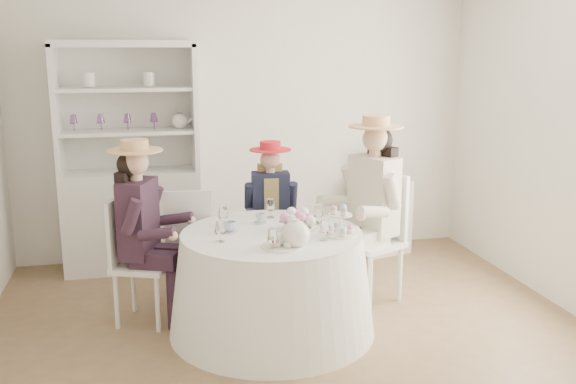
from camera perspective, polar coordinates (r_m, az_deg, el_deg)
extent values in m
plane|color=brown|center=(4.84, 0.26, -12.48)|extent=(4.50, 4.50, 0.00)
plane|color=white|center=(6.38, -3.73, 6.35)|extent=(4.50, 0.00, 4.50)
plane|color=white|center=(2.57, 10.27, -3.66)|extent=(4.50, 0.00, 4.50)
cone|color=white|center=(4.76, -1.43, -8.10)|extent=(1.52, 1.52, 0.74)
cylinder|color=white|center=(4.64, -1.46, -3.73)|extent=(1.32, 1.32, 0.02)
cube|color=silver|center=(6.22, -13.61, -2.41)|extent=(1.28, 0.53, 0.94)
cube|color=silver|center=(6.25, -14.09, 7.38)|extent=(1.25, 0.10, 1.15)
cube|color=silver|center=(6.01, -14.43, 12.65)|extent=(1.28, 0.53, 0.06)
cube|color=silver|center=(6.09, -19.87, 6.86)|extent=(0.07, 0.47, 1.15)
cube|color=silver|center=(6.05, -8.35, 7.46)|extent=(0.07, 0.47, 1.15)
cube|color=silver|center=(6.06, -14.02, 5.23)|extent=(1.19, 0.48, 0.03)
cube|color=silver|center=(6.03, -14.22, 8.88)|extent=(1.19, 0.48, 0.03)
sphere|color=white|center=(6.06, -9.59, 6.23)|extent=(0.15, 0.15, 0.15)
cube|color=silver|center=(6.66, 8.11, -2.02)|extent=(0.59, 0.59, 0.75)
cylinder|color=black|center=(6.55, 8.25, 2.30)|extent=(0.33, 0.33, 0.27)
cube|color=silver|center=(5.00, -12.73, -6.39)|extent=(0.52, 0.52, 0.04)
cylinder|color=silver|center=(4.88, -11.53, -9.69)|extent=(0.04, 0.04, 0.44)
cylinder|color=silver|center=(5.16, -10.27, -8.37)|extent=(0.04, 0.04, 0.44)
cylinder|color=silver|center=(5.00, -15.01, -9.32)|extent=(0.04, 0.04, 0.44)
cylinder|color=silver|center=(5.27, -13.58, -8.07)|extent=(0.04, 0.04, 0.44)
cube|color=silver|center=(4.98, -14.80, -3.30)|extent=(0.17, 0.36, 0.50)
cube|color=black|center=(4.90, -13.15, -2.28)|extent=(0.32, 0.41, 0.58)
cube|color=black|center=(4.85, -11.84, -5.95)|extent=(0.36, 0.25, 0.12)
cylinder|color=black|center=(4.91, -10.13, -9.38)|extent=(0.10, 0.10, 0.46)
cylinder|color=black|center=(4.68, -13.70, -2.13)|extent=(0.19, 0.15, 0.28)
cube|color=black|center=(5.01, -11.11, -5.30)|extent=(0.36, 0.25, 0.12)
cylinder|color=black|center=(5.06, -9.46, -8.64)|extent=(0.10, 0.10, 0.46)
cylinder|color=black|center=(5.05, -11.89, -0.94)|extent=(0.19, 0.15, 0.28)
cylinder|color=#D8A889|center=(4.83, -13.34, 1.27)|extent=(0.09, 0.09, 0.08)
sphere|color=#D8A889|center=(4.81, -13.41, 2.56)|extent=(0.19, 0.19, 0.19)
sphere|color=black|center=(4.83, -13.89, 2.39)|extent=(0.19, 0.19, 0.19)
cube|color=black|center=(4.89, -14.12, -0.31)|extent=(0.16, 0.25, 0.38)
cylinder|color=tan|center=(4.79, -13.46, 3.62)|extent=(0.40, 0.40, 0.01)
cylinder|color=tan|center=(4.79, -13.49, 4.09)|extent=(0.20, 0.20, 0.08)
cube|color=silver|center=(5.68, -1.52, -4.18)|extent=(0.40, 0.40, 0.04)
cylinder|color=silver|center=(5.60, -2.85, -6.68)|extent=(0.03, 0.03, 0.40)
cylinder|color=silver|center=(5.63, 0.10, -6.58)|extent=(0.03, 0.03, 0.40)
cylinder|color=silver|center=(5.87, -3.05, -5.75)|extent=(0.03, 0.03, 0.40)
cylinder|color=silver|center=(5.90, -0.24, -5.65)|extent=(0.03, 0.03, 0.40)
cube|color=silver|center=(5.77, -1.69, -1.40)|extent=(0.34, 0.06, 0.45)
cube|color=#1B1E37|center=(5.61, -1.56, -0.87)|extent=(0.34, 0.21, 0.52)
cube|color=tan|center=(5.61, -1.56, -0.87)|extent=(0.15, 0.21, 0.45)
cube|color=#1B1E37|center=(5.55, -2.26, -3.82)|extent=(0.15, 0.32, 0.11)
cylinder|color=#1B1E37|center=(5.52, -2.13, -6.88)|extent=(0.09, 0.09, 0.41)
cylinder|color=#1B1E37|center=(5.55, -3.45, -0.37)|extent=(0.10, 0.16, 0.25)
cube|color=#1B1E37|center=(5.57, -0.59, -3.76)|extent=(0.15, 0.32, 0.11)
cylinder|color=#1B1E37|center=(5.53, -0.44, -6.82)|extent=(0.09, 0.09, 0.41)
cylinder|color=#1B1E37|center=(5.58, 0.38, -0.27)|extent=(0.10, 0.16, 0.25)
cylinder|color=#D8A889|center=(5.55, -1.58, 1.94)|extent=(0.08, 0.08, 0.07)
sphere|color=#D8A889|center=(5.53, -1.58, 2.95)|extent=(0.17, 0.17, 0.17)
sphere|color=tan|center=(5.58, -1.62, 2.88)|extent=(0.17, 0.17, 0.17)
cube|color=tan|center=(5.65, -1.64, 0.82)|extent=(0.22, 0.09, 0.34)
cylinder|color=red|center=(5.52, -1.59, 3.78)|extent=(0.36, 0.36, 0.01)
cylinder|color=red|center=(5.51, -1.59, 4.15)|extent=(0.18, 0.18, 0.07)
cube|color=silver|center=(5.32, 7.35, -4.54)|extent=(0.58, 0.58, 0.04)
cylinder|color=silver|center=(5.40, 4.63, -7.01)|extent=(0.04, 0.04, 0.48)
cylinder|color=silver|center=(5.16, 7.30, -8.01)|extent=(0.04, 0.04, 0.48)
cylinder|color=silver|center=(5.63, 7.25, -6.23)|extent=(0.04, 0.04, 0.48)
cylinder|color=silver|center=(5.40, 9.91, -7.14)|extent=(0.04, 0.04, 0.48)
cube|color=silver|center=(5.37, 8.90, -1.13)|extent=(0.21, 0.39, 0.55)
cube|color=beige|center=(5.22, 7.64, -0.27)|extent=(0.37, 0.45, 0.63)
cube|color=beige|center=(5.27, 5.61, -3.66)|extent=(0.40, 0.29, 0.13)
cylinder|color=beige|center=(5.27, 4.33, -7.38)|extent=(0.11, 0.11, 0.50)
cylinder|color=beige|center=(5.33, 5.60, 0.90)|extent=(0.21, 0.17, 0.30)
cube|color=beige|center=(5.13, 7.13, -4.14)|extent=(0.40, 0.29, 0.13)
cylinder|color=beige|center=(5.14, 5.83, -7.95)|extent=(0.11, 0.11, 0.50)
cylinder|color=beige|center=(5.03, 9.17, 0.06)|extent=(0.21, 0.17, 0.30)
cylinder|color=#D8A889|center=(5.16, 7.75, 3.39)|extent=(0.10, 0.10, 0.09)
sphere|color=#D8A889|center=(5.14, 7.79, 4.71)|extent=(0.21, 0.21, 0.21)
sphere|color=black|center=(5.18, 8.16, 4.58)|extent=(0.21, 0.21, 0.21)
cube|color=black|center=(5.25, 8.36, 1.84)|extent=(0.19, 0.27, 0.41)
cylinder|color=tan|center=(5.13, 7.83, 5.80)|extent=(0.44, 0.44, 0.01)
cylinder|color=tan|center=(5.12, 7.84, 6.28)|extent=(0.22, 0.22, 0.09)
cube|color=silver|center=(5.38, -8.66, -4.86)|extent=(0.44, 0.44, 0.04)
cylinder|color=silver|center=(5.60, -6.86, -6.56)|extent=(0.04, 0.04, 0.44)
cylinder|color=silver|center=(5.61, -10.12, -6.61)|extent=(0.04, 0.04, 0.44)
cylinder|color=silver|center=(5.30, -6.93, -7.70)|extent=(0.04, 0.04, 0.44)
cylinder|color=silver|center=(5.32, -10.39, -7.75)|extent=(0.04, 0.04, 0.44)
cube|color=silver|center=(5.13, -8.86, -2.61)|extent=(0.38, 0.08, 0.50)
imported|color=white|center=(4.64, -5.16, -3.17)|extent=(0.09, 0.09, 0.07)
imported|color=white|center=(4.87, -2.47, -2.41)|extent=(0.07, 0.07, 0.07)
imported|color=white|center=(4.74, 1.29, -2.79)|extent=(0.10, 0.10, 0.07)
imported|color=white|center=(4.68, 0.94, -3.06)|extent=(0.25, 0.25, 0.06)
sphere|color=pink|center=(4.67, 1.76, -2.23)|extent=(0.08, 0.08, 0.08)
sphere|color=white|center=(4.71, 1.40, -2.10)|extent=(0.08, 0.08, 0.08)
sphere|color=pink|center=(4.72, 0.79, -2.07)|extent=(0.08, 0.08, 0.08)
sphere|color=white|center=(4.69, 0.28, -2.16)|extent=(0.08, 0.08, 0.08)
sphere|color=pink|center=(4.64, 0.18, -2.32)|extent=(0.08, 0.08, 0.08)
sphere|color=white|center=(4.60, 0.54, -2.46)|extent=(0.08, 0.08, 0.08)
sphere|color=pink|center=(4.59, 1.17, -2.49)|extent=(0.08, 0.08, 0.08)
sphere|color=white|center=(4.62, 1.67, -2.39)|extent=(0.08, 0.08, 0.08)
sphere|color=white|center=(4.29, 0.71, -3.80)|extent=(0.19, 0.19, 0.19)
cylinder|color=white|center=(4.32, 2.21, -3.56)|extent=(0.11, 0.03, 0.09)
cylinder|color=white|center=(4.27, 0.72, -2.58)|extent=(0.04, 0.04, 0.02)
cylinder|color=white|center=(4.30, -0.51, -4.83)|extent=(0.28, 0.28, 0.01)
cube|color=beige|center=(4.26, -1.17, -4.63)|extent=(0.07, 0.04, 0.03)
cube|color=beige|center=(4.29, -0.51, -4.35)|extent=(0.07, 0.06, 0.03)
cube|color=beige|center=(4.33, 0.13, -4.37)|extent=(0.08, 0.07, 0.03)
cube|color=beige|center=(4.33, -0.92, -4.20)|extent=(0.08, 0.08, 0.03)
cube|color=beige|center=(4.26, 0.04, -4.64)|extent=(0.07, 0.08, 0.03)
cylinder|color=white|center=(4.58, 4.64, -3.78)|extent=(0.23, 0.23, 0.01)
cylinder|color=white|center=(4.56, 4.65, -2.95)|extent=(0.02, 0.02, 0.15)
cylinder|color=white|center=(4.54, 4.67, -2.03)|extent=(0.17, 0.17, 0.01)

